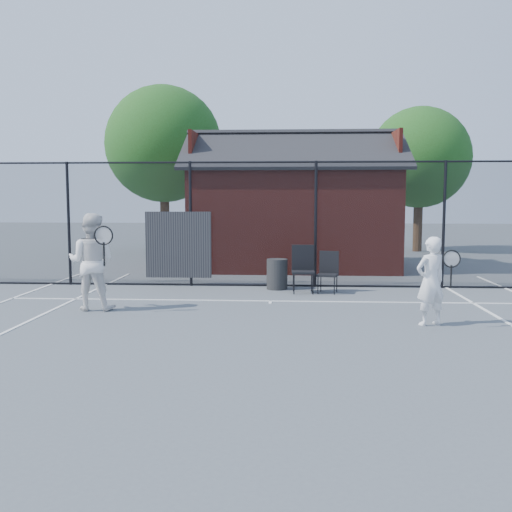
# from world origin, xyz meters

# --- Properties ---
(ground) EXTENTS (80.00, 80.00, 0.00)m
(ground) POSITION_xyz_m (0.00, 0.00, 0.00)
(ground) COLOR #4F565B
(ground) RESTS_ON ground
(court_lines) EXTENTS (11.02, 18.00, 0.01)m
(court_lines) POSITION_xyz_m (0.00, -1.32, 0.01)
(court_lines) COLOR white
(court_lines) RESTS_ON ground
(fence) EXTENTS (22.04, 3.00, 3.00)m
(fence) POSITION_xyz_m (-0.30, 5.00, 1.45)
(fence) COLOR black
(fence) RESTS_ON ground
(clubhouse) EXTENTS (6.50, 4.36, 4.19)m
(clubhouse) POSITION_xyz_m (0.50, 9.00, 1.61)
(clubhouse) COLOR maroon
(clubhouse) RESTS_ON ground
(tree_left) EXTENTS (4.48, 4.48, 6.44)m
(tree_left) POSITION_xyz_m (-4.50, 13.50, 4.19)
(tree_left) COLOR black
(tree_left) RESTS_ON ground
(tree_right) EXTENTS (3.97, 3.97, 5.70)m
(tree_right) POSITION_xyz_m (5.50, 14.50, 3.71)
(tree_right) COLOR black
(tree_right) RESTS_ON ground
(player_front) EXTENTS (0.71, 0.58, 1.49)m
(player_front) POSITION_xyz_m (2.74, 0.94, 0.75)
(player_front) COLOR white
(player_front) RESTS_ON ground
(player_back) EXTENTS (1.00, 0.74, 1.84)m
(player_back) POSITION_xyz_m (-3.37, 1.93, 0.92)
(player_back) COLOR white
(player_back) RESTS_ON ground
(chair_left) EXTENTS (0.52, 0.54, 1.04)m
(chair_left) POSITION_xyz_m (0.69, 4.10, 0.52)
(chair_left) COLOR black
(chair_left) RESTS_ON ground
(chair_right) EXTENTS (0.53, 0.54, 0.91)m
(chair_right) POSITION_xyz_m (1.24, 4.10, 0.46)
(chair_right) COLOR black
(chair_right) RESTS_ON ground
(waste_bin) EXTENTS (0.55, 0.55, 0.71)m
(waste_bin) POSITION_xyz_m (0.10, 4.60, 0.35)
(waste_bin) COLOR black
(waste_bin) RESTS_ON ground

